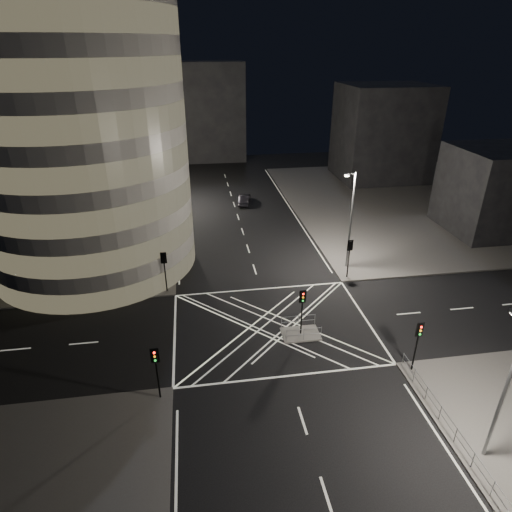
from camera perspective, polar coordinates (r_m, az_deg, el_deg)
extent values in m
plane|color=black|center=(35.86, 2.22, -9.31)|extent=(120.00, 120.00, 0.00)
cube|color=#53504E|center=(63.70, -29.59, 3.81)|extent=(42.00, 42.00, 0.15)
cube|color=#53504E|center=(68.74, 22.34, 6.82)|extent=(42.00, 42.00, 0.15)
cube|color=slate|center=(35.02, 5.96, -10.30)|extent=(3.00, 2.00, 0.15)
cylinder|color=gray|center=(44.50, -22.54, 13.81)|extent=(20.00, 20.00, 25.00)
cube|color=gray|center=(56.87, -30.54, 14.62)|extent=(20.00, 18.00, 25.00)
cube|color=gray|center=(73.00, -22.51, 16.92)|extent=(24.00, 16.00, 22.00)
cube|color=black|center=(76.67, 16.52, 15.50)|extent=(14.00, 12.00, 15.00)
cube|color=black|center=(59.24, 29.16, 7.67)|extent=(10.00, 10.00, 10.00)
cube|color=black|center=(87.34, -7.89, 18.43)|extent=(18.00, 8.00, 18.00)
cylinder|color=black|center=(42.35, -14.18, -1.14)|extent=(0.32, 0.32, 3.48)
ellipsoid|color=black|center=(41.17, -14.60, 2.29)|extent=(3.79, 3.79, 4.36)
cylinder|color=black|center=(47.81, -13.65, 1.99)|extent=(0.32, 0.32, 3.15)
ellipsoid|color=black|center=(46.75, -14.02, 5.12)|extent=(4.47, 4.47, 5.14)
cylinder|color=black|center=(53.36, -13.25, 4.53)|extent=(0.32, 0.32, 2.94)
ellipsoid|color=black|center=(52.42, -13.56, 7.34)|extent=(4.73, 4.73, 5.44)
cylinder|color=black|center=(58.93, -12.93, 6.79)|extent=(0.32, 0.32, 3.16)
ellipsoid|color=black|center=(57.99, -13.24, 9.66)|extent=(5.49, 5.49, 6.31)
cylinder|color=black|center=(64.65, -12.65, 8.46)|extent=(0.32, 0.32, 2.91)
ellipsoid|color=black|center=(63.93, -12.88, 10.62)|extent=(3.97, 3.97, 4.57)
cylinder|color=black|center=(40.36, -11.96, -2.72)|extent=(0.12, 0.12, 3.00)
cube|color=black|center=(39.46, -12.22, -0.25)|extent=(0.28, 0.22, 0.90)
cube|color=black|center=(39.46, -12.22, -0.25)|extent=(0.55, 0.04, 1.10)
cylinder|color=black|center=(29.23, -12.93, -15.74)|extent=(0.12, 0.12, 3.00)
cube|color=black|center=(27.97, -13.34, -12.77)|extent=(0.28, 0.22, 0.90)
cube|color=black|center=(27.97, -13.34, -12.77)|extent=(0.55, 0.04, 1.10)
cylinder|color=black|center=(42.80, 12.20, -0.97)|extent=(0.12, 0.12, 3.00)
cube|color=black|center=(41.95, 12.45, 1.40)|extent=(0.28, 0.22, 0.90)
cube|color=black|center=(41.95, 12.45, 1.40)|extent=(0.55, 0.04, 1.10)
cylinder|color=black|center=(32.51, 20.43, -11.95)|extent=(0.12, 0.12, 3.00)
cube|color=black|center=(31.39, 21.00, -9.15)|extent=(0.28, 0.22, 0.90)
cube|color=black|center=(31.39, 21.00, -9.15)|extent=(0.55, 0.04, 1.10)
cylinder|color=black|center=(34.10, 6.08, -8.18)|extent=(0.12, 0.12, 3.00)
cube|color=black|center=(33.04, 6.25, -5.40)|extent=(0.28, 0.22, 0.90)
cube|color=black|center=(33.04, 6.25, -5.40)|extent=(0.55, 0.04, 1.10)
cylinder|color=slate|center=(43.64, -13.07, 4.56)|extent=(0.20, 0.20, 10.00)
cylinder|color=slate|center=(42.09, -13.13, 10.73)|extent=(0.90, 0.10, 0.10)
cube|color=slate|center=(42.08, -12.49, 10.65)|extent=(0.50, 0.25, 0.18)
cube|color=white|center=(42.11, -12.48, 10.51)|extent=(0.42, 0.20, 0.05)
cylinder|color=slate|center=(60.72, -12.16, 10.84)|extent=(0.20, 0.20, 10.00)
cylinder|color=slate|center=(59.61, -12.17, 15.36)|extent=(0.90, 0.10, 0.10)
cube|color=slate|center=(59.60, -11.72, 15.30)|extent=(0.50, 0.25, 0.18)
cube|color=white|center=(59.62, -11.71, 15.20)|extent=(0.42, 0.20, 0.05)
cylinder|color=slate|center=(43.47, 12.53, 4.52)|extent=(0.20, 0.20, 10.00)
cylinder|color=slate|center=(41.78, 12.60, 10.67)|extent=(0.90, 0.10, 0.10)
cube|color=slate|center=(41.65, 11.99, 10.54)|extent=(0.50, 0.25, 0.18)
cube|color=white|center=(41.68, 11.98, 10.39)|extent=(0.42, 0.20, 0.05)
cylinder|color=slate|center=(26.34, 30.40, -14.82)|extent=(0.20, 0.20, 10.00)
cube|color=slate|center=(29.61, 24.18, -19.70)|extent=(0.06, 11.70, 1.10)
cube|color=slate|center=(33.96, 6.38, -10.35)|extent=(2.80, 0.06, 1.10)
cube|color=slate|center=(35.36, 5.65, -8.63)|extent=(2.80, 0.06, 1.10)
imported|color=black|center=(62.36, -1.57, 7.57)|extent=(2.42, 4.55, 1.43)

